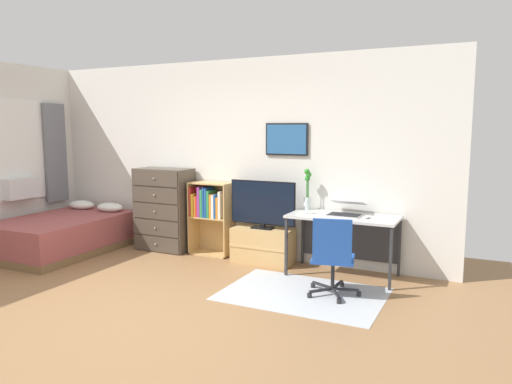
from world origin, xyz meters
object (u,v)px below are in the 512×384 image
Objects in this scene: desk at (345,225)px; laptop at (347,209)px; computer_mouse at (367,217)px; tv_stand at (263,245)px; dresser at (164,209)px; wine_glass at (306,203)px; bed at (63,234)px; television at (263,205)px; bamboo_vase at (307,191)px; office_chair at (333,255)px; bookshelf at (210,210)px.

desk is 2.96× the size of laptop.
computer_mouse is at bearing -22.45° from laptop.
desk reaches higher than tv_stand.
dresser is 11.48× the size of computer_mouse.
desk is at bearing -0.39° from dresser.
wine_glass is (2.25, -0.18, 0.28)m from dresser.
bed is at bearing -168.37° from laptop.
computer_mouse is (1.40, -0.14, -0.02)m from television.
laptop is at bearing -7.74° from desk.
bed is 1.50× the size of desk.
desk is at bearing 173.66° from laptop.
wine_glass is (-0.44, -0.16, 0.26)m from desk.
wine_glass is at bearing -72.63° from bamboo_vase.
laptop reaches higher than desk.
dresser is 0.92× the size of desk.
television reaches higher than desk.
dresser is 1.39× the size of office_chair.
bed is at bearing -165.63° from television.
tv_stand is 1.84× the size of laptop.
dresser reaches higher than television.
dresser reaches higher than bookshelf.
dresser reaches higher than laptop.
laptop is at bearing 8.88° from bed.
dresser is at bearing 179.61° from desk.
computer_mouse is (0.19, 0.73, 0.30)m from office_chair.
laptop reaches higher than bed.
bamboo_vase is at bearing 12.59° from bed.
desk reaches higher than bed.
office_chair is 1.64× the size of bamboo_vase.
computer_mouse is (0.28, -0.12, -0.05)m from laptop.
bookshelf is at bearing -177.80° from bamboo_vase.
computer_mouse is 0.58× the size of wine_glass.
tv_stand is 1.26m from laptop.
desk is (1.11, -0.03, 0.38)m from tv_stand.
bed is 10.74× the size of wine_glass.
bookshelf reaches higher than desk.
bed is 3.60m from bamboo_vase.
office_chair is at bearing -82.82° from desk.
dresser is at bearing 149.91° from office_chair.
office_chair is (1.21, -0.86, -0.32)m from television.
dresser is 0.74m from bookshelf.
bed is 1.89× the size of bookshelf.
laptop is (1.97, -0.08, 0.18)m from bookshelf.
bed is 2.11× the size of television.
laptop is at bearing -0.43° from dresser.
computer_mouse is at bearing 2.95° from wine_glass.
bookshelf is 1.46m from bamboo_vase.
dresser is at bearing -179.03° from laptop.
bed is 4.44× the size of laptop.
bamboo_vase is 0.33m from wine_glass.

